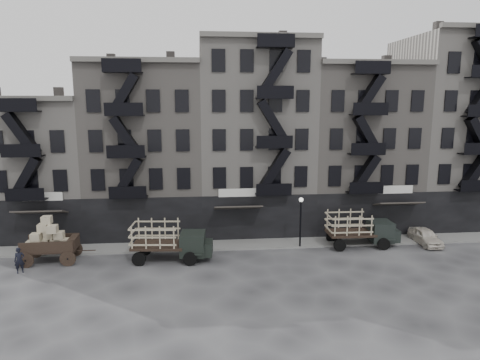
{
  "coord_description": "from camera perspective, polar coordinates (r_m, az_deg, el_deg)",
  "views": [
    {
      "loc": [
        -5.16,
        -30.57,
        11.95
      ],
      "look_at": [
        -1.85,
        4.0,
        5.56
      ],
      "focal_mm": 32.0,
      "sensor_mm": 36.0,
      "label": 1
    }
  ],
  "objects": [
    {
      "name": "pedestrian_mid",
      "position": [
        33.07,
        -6.92,
        -9.11
      ],
      "size": [
        1.15,
        1.12,
        1.86
      ],
      "primitive_type": "imported",
      "rotation": [
        0.0,
        0.0,
        3.82
      ],
      "color": "black",
      "rests_on": "ground"
    },
    {
      "name": "building_east",
      "position": [
        47.68,
        26.54,
        5.79
      ],
      "size": [
        10.0,
        11.35,
        19.2
      ],
      "color": "#A29C95",
      "rests_on": "ground"
    },
    {
      "name": "building_mideast",
      "position": [
        43.38,
        15.06,
        4.18
      ],
      "size": [
        10.0,
        11.35,
        16.2
      ],
      "color": "gray",
      "rests_on": "ground"
    },
    {
      "name": "ground",
      "position": [
        33.23,
        3.91,
        -10.68
      ],
      "size": [
        140.0,
        140.0,
        0.0
      ],
      "primitive_type": "plane",
      "color": "#38383A",
      "rests_on": "ground"
    },
    {
      "name": "building_midwest",
      "position": [
        40.93,
        -12.25,
        3.95
      ],
      "size": [
        10.0,
        11.35,
        16.2
      ],
      "color": "gray",
      "rests_on": "ground"
    },
    {
      "name": "building_center",
      "position": [
        40.87,
        1.82,
        5.58
      ],
      "size": [
        10.0,
        11.35,
        18.2
      ],
      "color": "#A29C95",
      "rests_on": "ground"
    },
    {
      "name": "wagon",
      "position": [
        35.3,
        -24.21,
        -6.92
      ],
      "size": [
        4.16,
        2.31,
        3.47
      ],
      "rotation": [
        0.0,
        0.0,
        0.03
      ],
      "color": "black",
      "rests_on": "ground"
    },
    {
      "name": "stake_truck_east",
      "position": [
        37.16,
        15.74,
        -6.02
      ],
      "size": [
        5.93,
        2.55,
        2.95
      ],
      "rotation": [
        0.0,
        0.0,
        -0.02
      ],
      "color": "black",
      "rests_on": "ground"
    },
    {
      "name": "lamp_post",
      "position": [
        35.37,
        8.09,
        -4.7
      ],
      "size": [
        0.36,
        0.36,
        4.28
      ],
      "color": "black",
      "rests_on": "ground"
    },
    {
      "name": "pedestrian_west",
      "position": [
        34.37,
        -27.34,
        -9.5
      ],
      "size": [
        0.8,
        0.68,
        1.85
      ],
      "primitive_type": "imported",
      "rotation": [
        0.0,
        0.0,
        0.42
      ],
      "color": "black",
      "rests_on": "ground"
    },
    {
      "name": "stake_truck_west",
      "position": [
        33.14,
        -9.4,
        -7.69
      ],
      "size": [
        6.2,
        2.95,
        3.02
      ],
      "rotation": [
        0.0,
        0.0,
        -0.09
      ],
      "color": "black",
      "rests_on": "ground"
    },
    {
      "name": "building_west",
      "position": [
        43.45,
        -25.39,
        1.55
      ],
      "size": [
        10.0,
        11.35,
        13.2
      ],
      "color": "#A29C95",
      "rests_on": "ground"
    },
    {
      "name": "car_east",
      "position": [
        39.87,
        23.49,
        -6.9
      ],
      "size": [
        1.59,
        3.93,
        1.34
      ],
      "primitive_type": "imported",
      "rotation": [
        0.0,
        0.0,
        -0.0
      ],
      "color": "beige",
      "rests_on": "ground"
    },
    {
      "name": "sidewalk",
      "position": [
        36.68,
        2.95,
        -8.48
      ],
      "size": [
        55.0,
        2.5,
        0.15
      ],
      "primitive_type": "cube",
      "color": "slate",
      "rests_on": "ground"
    }
  ]
}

